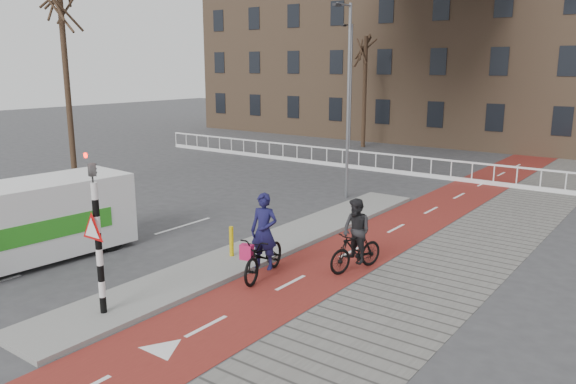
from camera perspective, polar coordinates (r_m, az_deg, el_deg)
The scene contains 15 objects.
ground at distance 13.83m, azimuth -9.85°, elevation -10.21°, with size 120.00×120.00×0.00m, color #38383A.
bike_lane at distance 20.97m, azimuth 13.28°, elevation -2.38°, with size 2.50×60.00×0.01m, color maroon.
sidewalk at distance 20.09m, azimuth 20.63°, elevation -3.53°, with size 3.00×60.00×0.01m, color slate.
curb_island at distance 17.02m, azimuth -1.75°, elevation -5.37°, with size 1.80×16.00×0.12m, color gray.
traffic_signal at distance 12.42m, azimuth -18.87°, elevation -3.65°, with size 0.80×0.80×3.68m.
bollard at distance 15.82m, azimuth -5.77°, elevation -5.00°, with size 0.12×0.12×0.85m, color gold.
cyclist_near at distance 14.44m, azimuth -2.45°, elevation -5.84°, with size 1.24×2.27×2.21m.
cyclist_far at distance 14.97m, azimuth 6.94°, elevation -4.98°, with size 1.00×1.88×1.95m.
van at distance 17.15m, azimuth -24.31°, elevation -2.53°, with size 2.46×5.31×2.22m.
railing at distance 29.86m, azimuth 7.20°, elevation 2.90°, with size 28.00×0.10×0.99m.
townhouse_row at distance 42.61m, azimuth 20.28°, elevation 15.28°, with size 46.00×10.00×15.90m.
tree_left at distance 25.70m, azimuth -21.57°, elevation 10.57°, with size 0.24×0.24×9.54m, color #322216.
tree_mid at distance 37.97m, azimuth 7.77°, elevation 9.99°, with size 0.27×0.27×7.23m, color #322216.
streetlight_near at distance 22.81m, azimuth 6.14°, elevation 8.89°, with size 0.12×0.12×7.70m, color slate.
streetlight_left at distance 35.88m, azimuth 6.39°, elevation 10.36°, with size 0.12×0.12×7.84m, color slate.
Camera 1 is at (9.32, -8.71, 5.34)m, focal length 35.00 mm.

